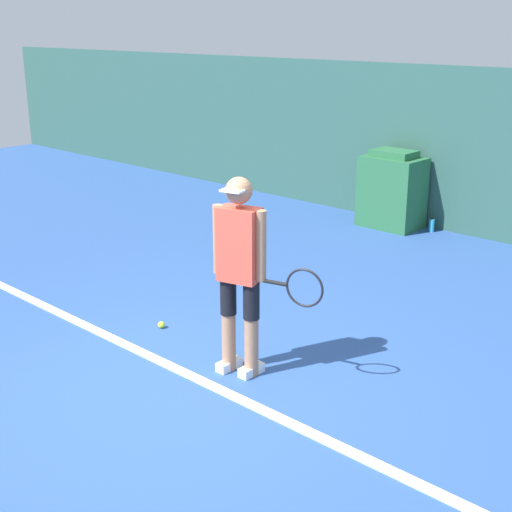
% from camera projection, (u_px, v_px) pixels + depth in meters
% --- Properties ---
extents(ground_plane, '(24.00, 24.00, 0.00)m').
position_uv_depth(ground_plane, '(183.00, 389.00, 5.86)').
color(ground_plane, '#2D5193').
extents(back_wall, '(24.00, 0.10, 2.31)m').
position_uv_depth(back_wall, '(503.00, 157.00, 9.49)').
color(back_wall, '#2D564C').
rests_on(back_wall, ground_plane).
extents(court_baseline, '(21.60, 0.10, 0.01)m').
position_uv_depth(court_baseline, '(200.00, 380.00, 5.99)').
color(court_baseline, white).
rests_on(court_baseline, ground_plane).
extents(tennis_player, '(0.96, 0.38, 1.71)m').
position_uv_depth(tennis_player, '(241.00, 268.00, 5.84)').
color(tennis_player, '#A37556').
rests_on(tennis_player, ground_plane).
extents(tennis_ball, '(0.07, 0.07, 0.07)m').
position_uv_depth(tennis_ball, '(161.00, 325.00, 7.01)').
color(tennis_ball, '#D1E533').
rests_on(tennis_ball, ground_plane).
extents(covered_chair, '(0.86, 0.59, 1.13)m').
position_uv_depth(covered_chair, '(392.00, 191.00, 10.33)').
color(covered_chair, '#28663D').
rests_on(covered_chair, ground_plane).
extents(water_bottle, '(0.08, 0.08, 0.21)m').
position_uv_depth(water_bottle, '(432.00, 225.00, 10.21)').
color(water_bottle, '#33ADD6').
rests_on(water_bottle, ground_plane).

